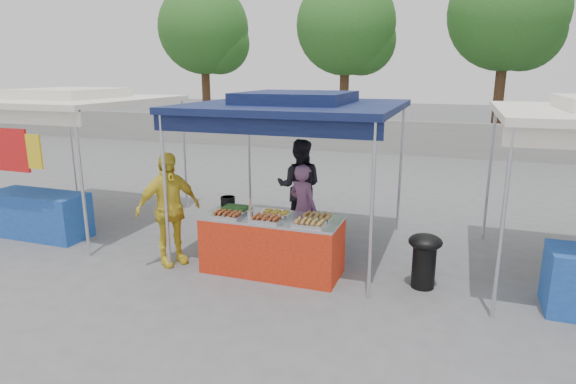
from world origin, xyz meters
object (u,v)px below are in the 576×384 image
(vendor_woman, at_px, (303,208))
(helper_man, at_px, (299,186))
(vendor_table, at_px, (272,244))
(wok_burner, at_px, (424,256))
(customer_person, at_px, (168,209))
(cooking_pot, at_px, (228,201))

(vendor_woman, xyz_separation_m, helper_man, (-0.37, 0.94, 0.13))
(vendor_table, xyz_separation_m, helper_man, (-0.20, 1.89, 0.43))
(wok_burner, height_order, vendor_woman, vendor_woman)
(wok_burner, bearing_deg, vendor_table, -175.51)
(vendor_table, xyz_separation_m, customer_person, (-1.59, -0.22, 0.44))
(helper_man, bearing_deg, wok_burner, 133.20)
(cooking_pot, xyz_separation_m, wok_burner, (3.02, -0.15, -0.46))
(vendor_table, bearing_deg, customer_person, -172.15)
(vendor_table, bearing_deg, helper_man, 96.08)
(cooking_pot, height_order, wok_burner, cooking_pot)
(cooking_pot, xyz_separation_m, vendor_woman, (1.04, 0.60, -0.19))
(wok_burner, relative_size, vendor_woman, 0.52)
(cooking_pot, relative_size, vendor_woman, 0.16)
(wok_burner, bearing_deg, customer_person, -174.43)
(vendor_table, bearing_deg, wok_burner, 5.31)
(cooking_pot, bearing_deg, customer_person, -141.16)
(vendor_table, relative_size, vendor_woman, 1.37)
(vendor_table, height_order, helper_man, helper_man)
(vendor_table, relative_size, customer_person, 1.15)
(wok_burner, height_order, customer_person, customer_person)
(wok_burner, xyz_separation_m, customer_person, (-3.72, -0.42, 0.42))
(customer_person, bearing_deg, vendor_woman, -23.28)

